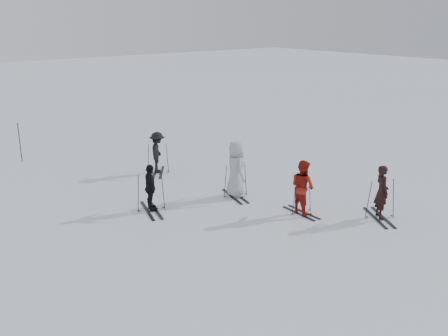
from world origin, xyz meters
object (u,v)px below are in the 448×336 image
Objects in this scene: skier_grey at (236,170)px; skier_uphill_far at (158,153)px; skier_red at (303,188)px; skier_near_dark at (382,193)px; piste_marker at (20,142)px; skier_uphill_left at (151,188)px.

skier_grey reaches higher than skier_uphill_far.
skier_grey is at bearing 19.23° from skier_red.
skier_red is at bearing -132.08° from skier_uphill_far.
skier_near_dark is 0.87× the size of skier_grey.
skier_uphill_far is 0.97× the size of piste_marker.
skier_uphill_left is 4.16m from skier_uphill_far.
skier_near_dark is at bearing -133.77° from skier_red.
piste_marker is at bearing 28.04° from skier_red.
skier_grey is at bearing 59.81° from skier_near_dark.
skier_uphill_left is at bearing -80.44° from piste_marker.
skier_uphill_far is at bearing -17.10° from skier_uphill_left.
skier_near_dark is 1.00× the size of piste_marker.
piste_marker is (-3.83, 5.18, 0.03)m from skier_uphill_far.
piste_marker is (-4.48, 9.30, -0.13)m from skier_grey.
skier_grey is 4.18m from skier_uphill_far.
skier_grey is 1.15× the size of piste_marker.
skier_red reaches higher than skier_near_dark.
skier_uphill_far is (2.38, 3.41, 0.06)m from skier_uphill_left.
skier_grey is at bearing -134.27° from skier_uphill_far.
skier_near_dark is 9.01m from skier_uphill_far.
skier_near_dark is 0.97× the size of skier_red.
skier_red is at bearing -66.54° from piste_marker.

